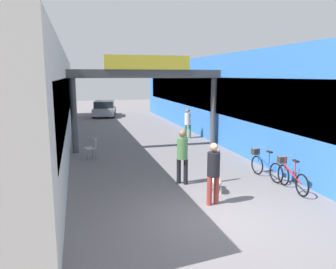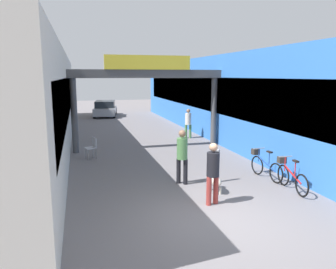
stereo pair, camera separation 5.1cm
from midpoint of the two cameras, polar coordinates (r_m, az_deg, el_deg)
ground_plane at (r=8.35m, az=8.74°, el=-14.29°), size 80.00×80.00×0.00m
storefront_left at (r=18.06m, az=-21.51°, el=5.67°), size 3.00×26.00×4.46m
storefront_right at (r=19.76m, az=9.49°, el=6.57°), size 3.00×26.00×4.46m
arcade_sign_gateway at (r=15.37m, az=-3.46°, el=8.95°), size 7.40×0.47×4.36m
pedestrian_with_dog at (r=8.87m, az=7.99°, el=-6.09°), size 0.42×0.42×1.70m
pedestrian_companion at (r=10.44m, az=2.61°, el=-3.26°), size 0.48×0.48×1.76m
pedestrian_carrying_crate at (r=18.20m, az=3.62°, el=2.26°), size 0.45×0.45×1.63m
dog_on_leash at (r=10.02m, az=8.33°, el=-7.93°), size 0.36×0.76×0.55m
bicycle_red_nearest at (r=10.75m, az=20.65°, el=-6.72°), size 0.46×1.69×0.98m
bicycle_blue_second at (r=11.68m, az=16.56°, el=-5.15°), size 0.46×1.69×0.98m
bollard_post_metal at (r=10.83m, az=8.83°, el=-5.32°), size 0.10×0.10×1.12m
cafe_chair_aluminium_nearer at (r=14.06m, az=-12.95°, el=-1.97°), size 0.50×0.50×0.89m
parked_car_silver at (r=28.61m, az=-10.81°, el=4.43°), size 2.34×4.22×1.33m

